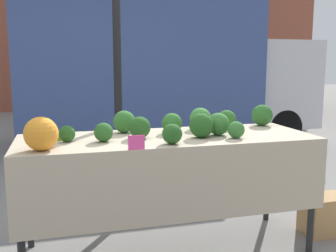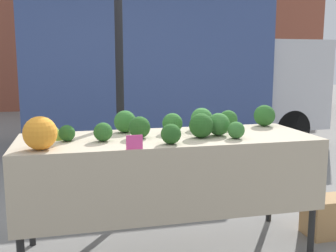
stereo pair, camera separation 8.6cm
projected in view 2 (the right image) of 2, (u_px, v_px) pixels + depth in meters
The scene contains 21 objects.
ground_plane at pixel (168, 249), 3.11m from camera, with size 40.00×40.00×0.00m, color gray.
building_facade at pixel (93, 31), 12.28m from camera, with size 16.00×0.60×4.90m.
tent_pole at pixel (120, 75), 3.44m from camera, with size 0.07×0.07×2.71m.
parked_truck at pixel (167, 71), 7.14m from camera, with size 5.18×2.17×2.46m.
market_table at pixel (170, 153), 2.92m from camera, with size 2.22×0.79×0.91m.
orange_cauliflower at pixel (40, 133), 2.50m from camera, with size 0.22×0.22×0.22m.
romanesco_head at pixel (56, 132), 2.84m from camera, with size 0.13×0.13×0.11m.
broccoli_head_0 at pixel (201, 126), 2.90m from camera, with size 0.18×0.18×0.18m.
broccoli_head_1 at pixel (103, 132), 2.77m from camera, with size 0.13×0.13×0.13m.
broccoli_head_2 at pixel (67, 133), 2.78m from camera, with size 0.12×0.12×0.12m.
broccoli_head_3 at pixel (264, 116), 3.44m from camera, with size 0.19×0.19×0.19m.
broccoli_head_4 at pixel (219, 124), 3.00m from camera, with size 0.17×0.17×0.17m.
broccoli_head_5 at pixel (125, 122), 3.12m from camera, with size 0.18×0.18×0.18m.
broccoli_head_6 at pixel (171, 134), 2.68m from camera, with size 0.14×0.14×0.14m.
broccoli_head_7 at pixel (228, 119), 3.30m from camera, with size 0.16×0.16×0.16m.
broccoli_head_8 at pixel (172, 123), 3.09m from camera, with size 0.16×0.16×0.16m.
broccoli_head_9 at pixel (139, 127), 2.89m from camera, with size 0.16×0.16×0.16m.
broccoli_head_10 at pixel (236, 130), 2.88m from camera, with size 0.13×0.13×0.13m.
broccoli_head_11 at pixel (202, 119), 3.26m from camera, with size 0.18×0.18×0.18m.
price_sign at pixel (134, 142), 2.52m from camera, with size 0.11×0.01×0.09m.
produce_crate at pixel (333, 216), 3.37m from camera, with size 0.49×0.26×0.33m.
Camera 2 is at (-0.69, -2.83, 1.47)m, focal length 42.00 mm.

